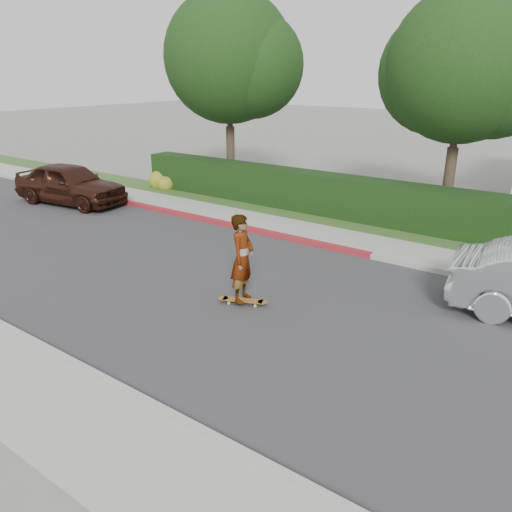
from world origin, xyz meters
name	(u,v)px	position (x,y,z in m)	size (l,w,h in m)	color
ground	(256,301)	(0.00, 0.00, 0.00)	(120.00, 120.00, 0.00)	slate
road	(256,301)	(0.00, 0.00, 0.01)	(60.00, 8.00, 0.01)	#2D2D30
curb_near	(108,385)	(0.00, -4.10, 0.07)	(60.00, 0.20, 0.15)	#9E9E99
sidewalk_near	(60,414)	(0.00, -5.00, 0.06)	(60.00, 1.60, 0.12)	gray
curb_far	(339,249)	(0.00, 4.10, 0.07)	(60.00, 0.20, 0.15)	#9E9E99
curb_red_section	(208,220)	(-5.00, 4.10, 0.08)	(12.00, 0.21, 0.15)	maroon
sidewalk_far	(353,241)	(0.00, 5.00, 0.06)	(60.00, 1.60, 0.12)	gray
planting_strip	(374,229)	(0.00, 6.60, 0.05)	(60.00, 1.60, 0.10)	#2D4C1E
hedge	(305,192)	(-3.00, 7.20, 0.75)	(15.00, 1.00, 1.50)	black
flowering_shrub	(161,182)	(-10.01, 6.74, 0.33)	(1.40, 1.00, 0.90)	#2D4C19
tree_left	(232,61)	(-7.51, 8.69, 5.26)	(5.99, 5.21, 8.00)	#33261C
tree_center	(465,70)	(1.49, 9.19, 4.90)	(5.66, 4.84, 7.44)	#33261C
skateboard	(243,300)	(-0.13, -0.31, 0.10)	(1.12, 0.65, 0.10)	yellow
skateboarder	(242,258)	(-0.13, -0.31, 1.09)	(0.71, 0.47, 1.96)	white
car_maroon	(70,184)	(-11.02, 2.93, 0.79)	(1.87, 4.66, 1.59)	#351910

